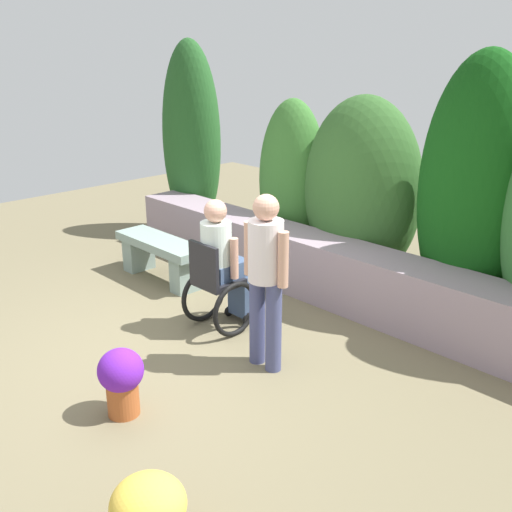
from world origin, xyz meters
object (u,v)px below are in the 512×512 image
at_px(flower_pot_purple_near, 121,378).
at_px(person_standing_companion, 266,271).
at_px(person_in_wheelchair, 221,269).
at_px(flower_pot_terracotta_by_wall, 149,509).
at_px(stone_bench, 161,254).

bearing_deg(flower_pot_purple_near, person_standing_companion, 79.63).
height_order(person_in_wheelchair, flower_pot_terracotta_by_wall, person_in_wheelchair).
height_order(stone_bench, person_standing_companion, person_standing_companion).
distance_m(stone_bench, person_standing_companion, 2.46).
relative_size(person_in_wheelchair, person_standing_companion, 0.85).
bearing_deg(person_in_wheelchair, flower_pot_terracotta_by_wall, -54.37).
distance_m(person_in_wheelchair, flower_pot_purple_near, 1.69).
bearing_deg(flower_pot_purple_near, stone_bench, 138.11).
relative_size(person_in_wheelchair, flower_pot_purple_near, 2.41).
xyz_separation_m(person_in_wheelchair, flower_pot_purple_near, (0.61, -1.54, -0.31)).
distance_m(stone_bench, flower_pot_purple_near, 2.80).
relative_size(person_standing_companion, flower_pot_purple_near, 2.84).
distance_m(person_in_wheelchair, person_standing_companion, 0.92).
height_order(stone_bench, flower_pot_terracotta_by_wall, stone_bench).
xyz_separation_m(person_standing_companion, flower_pot_terracotta_by_wall, (0.98, -1.90, -0.65)).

